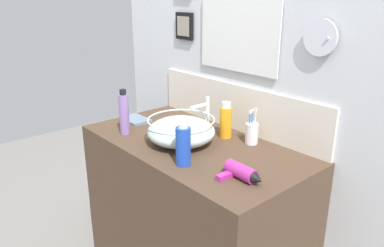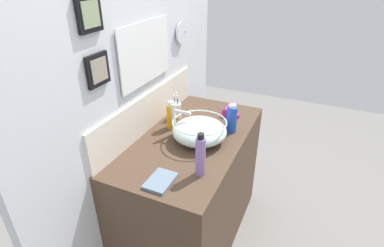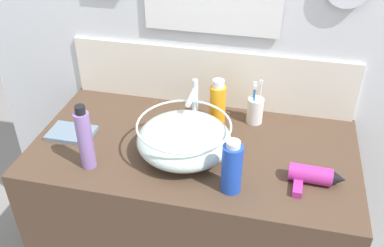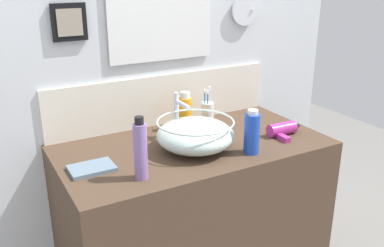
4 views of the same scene
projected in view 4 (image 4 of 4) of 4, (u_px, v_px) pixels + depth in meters
name	position (u px, v px, depth m)	size (l,w,h in m)	color
vanity_counter	(193.00, 227.00, 2.08)	(1.21, 0.64, 0.88)	#4C3828
back_panel	(159.00, 51.00, 2.09)	(2.05, 0.10, 2.50)	silver
glass_bowl_sink	(195.00, 135.00, 1.85)	(0.34, 0.34, 0.13)	silver
faucet	(178.00, 112.00, 1.96)	(0.02, 0.13, 0.21)	silver
hair_drier	(284.00, 129.00, 2.03)	(0.19, 0.13, 0.06)	#B22D8C
toothbrush_cup	(207.00, 112.00, 2.18)	(0.06, 0.06, 0.19)	white
shampoo_bottle	(185.00, 112.00, 2.07)	(0.06, 0.06, 0.19)	orange
lotion_bottle	(252.00, 133.00, 1.81)	(0.07, 0.07, 0.19)	blue
spray_bottle	(140.00, 150.00, 1.58)	(0.05, 0.05, 0.25)	#8C6BB2
hand_towel	(92.00, 168.00, 1.68)	(0.17, 0.12, 0.02)	slate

